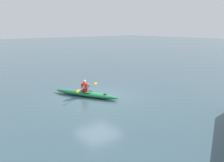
{
  "coord_description": "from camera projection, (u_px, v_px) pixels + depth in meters",
  "views": [
    {
      "loc": [
        8.14,
        11.28,
        4.09
      ],
      "look_at": [
        0.85,
        2.39,
        1.48
      ],
      "focal_mm": 38.02,
      "sensor_mm": 36.0,
      "label": 1
    }
  ],
  "objects": [
    {
      "name": "kayak",
      "position": [
        86.0,
        94.0,
        14.36
      ],
      "size": [
        2.41,
        4.23,
        0.3
      ],
      "color": "#19723F",
      "rests_on": "ground"
    },
    {
      "name": "ground_plane",
      "position": [
        98.0,
        96.0,
        14.45
      ],
      "size": [
        160.0,
        160.0,
        0.0
      ],
      "primitive_type": "plane",
      "color": "#334C56"
    },
    {
      "name": "kayaker",
      "position": [
        85.0,
        87.0,
        14.29
      ],
      "size": [
        2.19,
        1.05,
        0.7
      ],
      "color": "red",
      "rests_on": "kayak"
    }
  ]
}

